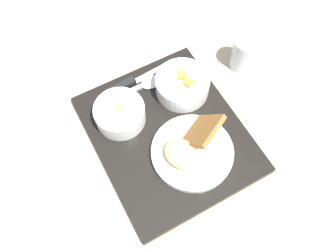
{
  "coord_description": "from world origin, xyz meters",
  "views": [
    {
      "loc": [
        0.31,
        -0.18,
        0.74
      ],
      "look_at": [
        0.0,
        0.0,
        0.05
      ],
      "focal_mm": 38.0,
      "sensor_mm": 36.0,
      "label": 1
    }
  ],
  "objects_px": {
    "spoon": "(140,87)",
    "bowl_soup": "(120,113)",
    "plate_main": "(191,150)",
    "glass_water": "(244,54)",
    "knife": "(126,85)",
    "bowl_salad": "(182,84)"
  },
  "relations": [
    {
      "from": "bowl_salad",
      "to": "knife",
      "type": "distance_m",
      "value": 0.14
    },
    {
      "from": "plate_main",
      "to": "knife",
      "type": "bearing_deg",
      "value": -169.18
    },
    {
      "from": "bowl_soup",
      "to": "glass_water",
      "type": "xyz_separation_m",
      "value": [
        0.0,
        0.34,
        -0.01
      ]
    },
    {
      "from": "plate_main",
      "to": "spoon",
      "type": "distance_m",
      "value": 0.21
    },
    {
      "from": "bowl_soup",
      "to": "spoon",
      "type": "height_order",
      "value": "bowl_soup"
    },
    {
      "from": "glass_water",
      "to": "spoon",
      "type": "bearing_deg",
      "value": -101.85
    },
    {
      "from": "spoon",
      "to": "bowl_soup",
      "type": "bearing_deg",
      "value": -144.13
    },
    {
      "from": "plate_main",
      "to": "spoon",
      "type": "bearing_deg",
      "value": -176.02
    },
    {
      "from": "bowl_soup",
      "to": "glass_water",
      "type": "bearing_deg",
      "value": 89.67
    },
    {
      "from": "bowl_salad",
      "to": "bowl_soup",
      "type": "xyz_separation_m",
      "value": [
        -0.0,
        -0.16,
        0.0
      ]
    },
    {
      "from": "bowl_salad",
      "to": "spoon",
      "type": "relative_size",
      "value": 0.76
    },
    {
      "from": "bowl_soup",
      "to": "glass_water",
      "type": "height_order",
      "value": "glass_water"
    },
    {
      "from": "knife",
      "to": "spoon",
      "type": "bearing_deg",
      "value": -37.68
    },
    {
      "from": "plate_main",
      "to": "bowl_salad",
      "type": "bearing_deg",
      "value": 155.2
    },
    {
      "from": "plate_main",
      "to": "spoon",
      "type": "relative_size",
      "value": 1.07
    },
    {
      "from": "bowl_soup",
      "to": "knife",
      "type": "bearing_deg",
      "value": 145.8
    },
    {
      "from": "spoon",
      "to": "glass_water",
      "type": "relative_size",
      "value": 1.89
    },
    {
      "from": "bowl_salad",
      "to": "bowl_soup",
      "type": "relative_size",
      "value": 1.11
    },
    {
      "from": "glass_water",
      "to": "bowl_salad",
      "type": "bearing_deg",
      "value": -89.42
    },
    {
      "from": "bowl_soup",
      "to": "plate_main",
      "type": "height_order",
      "value": "plate_main"
    },
    {
      "from": "spoon",
      "to": "bowl_salad",
      "type": "bearing_deg",
      "value": -32.32
    },
    {
      "from": "knife",
      "to": "glass_water",
      "type": "height_order",
      "value": "glass_water"
    }
  ]
}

